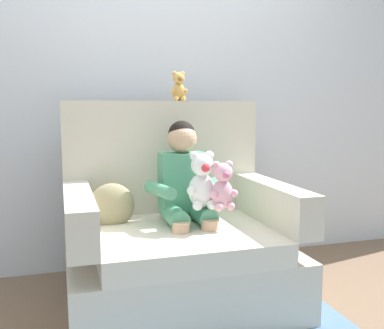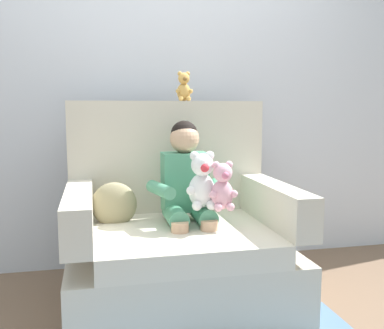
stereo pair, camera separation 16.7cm
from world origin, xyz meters
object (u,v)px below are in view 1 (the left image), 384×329
Objects in this scene: seated_child at (185,186)px; plush_pink at (223,187)px; plush_white at (202,182)px; plush_honey_on_backrest at (179,87)px; throw_pillow at (112,206)px; armchair at (177,242)px.

seated_child is 0.25m from plush_pink.
plush_white is at bearing 164.32° from plush_pink.
plush_honey_on_backrest is 0.71× the size of throw_pillow.
armchair is 3.88× the size of plush_white.
seated_child is at bearing -13.61° from throw_pillow.
plush_honey_on_backrest is at bearing 102.85° from plush_white.
plush_pink is at bearing -39.25° from armchair.
seated_child is (0.06, 0.02, 0.32)m from armchair.
armchair is 0.44m from plush_pink.
throw_pillow is (-0.56, 0.29, -0.13)m from plush_pink.
plush_white is at bearing -95.32° from plush_honey_on_backrest.
seated_child is at bearing 19.80° from armchair.
throw_pillow is (-0.46, -0.22, -0.68)m from plush_honey_on_backrest.
plush_white reaches higher than throw_pillow.
plush_pink reaches higher than throw_pillow.
armchair is at bearing -168.60° from seated_child.
plush_pink is 0.76m from plush_honey_on_backrest.
plush_honey_on_backrest is at bearing 25.88° from throw_pillow.
throw_pillow is at bearing 161.08° from armchair.
armchair is at bearing -113.45° from plush_honey_on_backrest.
plush_honey_on_backrest reaches higher than plush_pink.
plush_pink is at bearing -17.62° from plush_white.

